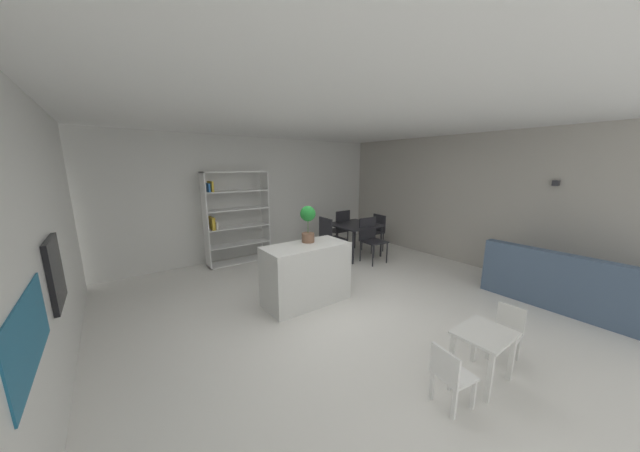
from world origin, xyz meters
TOP-DOWN VIEW (x-y plane):
  - ground_plane at (0.00, 0.00)m, footprint 9.86×9.86m
  - ceiling_slab at (0.00, 0.00)m, footprint 7.16×6.49m
  - back_partition at (0.00, 3.21)m, footprint 7.16×0.06m
  - right_partition_gray at (3.55, 0.00)m, footprint 0.06×6.49m
  - cabinet_niche_splashback at (-2.88, -0.74)m, footprint 0.01×1.01m
  - built_in_oven at (-2.87, 0.32)m, footprint 0.06×0.58m
  - kitchen_island at (-0.16, 0.44)m, footprint 1.26×0.61m
  - potted_plant_on_island at (-0.04, 0.56)m, footprint 0.23×0.23m
  - open_bookshelf at (-0.33, 2.87)m, footprint 1.32×0.38m
  - child_table at (0.29, -1.92)m, footprint 0.53×0.43m
  - child_chair_left at (-0.26, -1.91)m, footprint 0.33×0.33m
  - child_chair_right at (0.84, -1.92)m, footprint 0.28×0.28m
  - dining_table at (2.01, 1.74)m, footprint 0.98×0.98m
  - dining_chair_island_side at (1.30, 1.74)m, footprint 0.47×0.46m
  - dining_chair_far at (2.02, 2.25)m, footprint 0.45×0.45m
  - dining_chair_window_side at (2.71, 1.73)m, footprint 0.46×0.45m
  - dining_chair_near at (2.02, 1.23)m, footprint 0.49×0.48m
  - sofa at (2.86, -1.98)m, footprint 0.89×2.16m
  - wall_sconce_back at (3.47, -1.43)m, footprint 0.09×0.09m

SIDE VIEW (x-z plane):
  - ground_plane at x=0.00m, z-range 0.00..0.00m
  - sofa at x=2.86m, z-range -0.14..0.71m
  - child_chair_left at x=-0.26m, z-range 0.03..0.59m
  - child_chair_right at x=0.84m, z-range 0.02..0.61m
  - child_table at x=0.29m, z-range 0.15..0.66m
  - kitchen_island at x=-0.16m, z-range 0.00..0.90m
  - dining_chair_window_side at x=2.71m, z-range 0.09..0.97m
  - dining_chair_near at x=2.02m, z-range 0.09..1.03m
  - dining_chair_island_side at x=1.30m, z-range 0.09..1.05m
  - dining_chair_far at x=2.02m, z-range 0.09..1.07m
  - dining_table at x=2.01m, z-range 0.29..1.03m
  - open_bookshelf at x=-0.33m, z-range 0.02..1.94m
  - cabinet_niche_splashback at x=-2.88m, z-range 0.84..1.29m
  - built_in_oven at x=-2.87m, z-range 0.82..1.43m
  - potted_plant_on_island at x=-0.04m, z-range 0.95..1.50m
  - back_partition at x=0.00m, z-range 0.00..2.66m
  - right_partition_gray at x=3.55m, z-range 0.00..2.66m
  - wall_sconce_back at x=3.47m, z-range 1.71..1.80m
  - ceiling_slab at x=0.00m, z-range 2.66..2.72m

